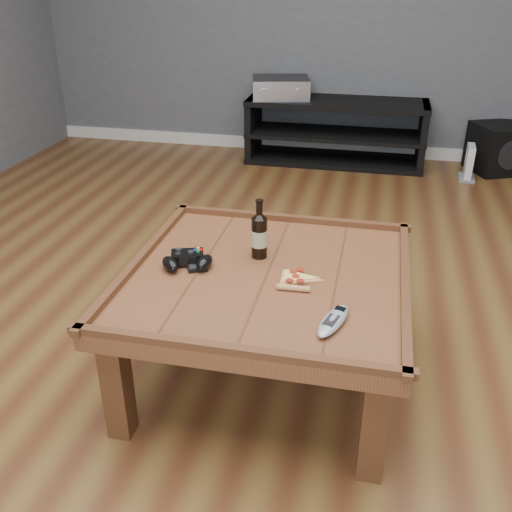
% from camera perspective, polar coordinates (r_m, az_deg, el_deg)
% --- Properties ---
extents(ground, '(6.00, 6.00, 0.00)m').
position_cam_1_polar(ground, '(2.31, 1.02, -11.56)').
color(ground, '#4E2A16').
rests_on(ground, ground).
extents(baseboard, '(5.00, 0.02, 0.10)m').
position_cam_1_polar(baseboard, '(4.97, 8.05, 10.68)').
color(baseboard, silver).
rests_on(baseboard, ground).
extents(coffee_table, '(1.03, 1.03, 0.48)m').
position_cam_1_polar(coffee_table, '(2.09, 1.11, -3.18)').
color(coffee_table, brown).
rests_on(coffee_table, ground).
extents(media_console, '(1.40, 0.45, 0.50)m').
position_cam_1_polar(media_console, '(4.69, 7.94, 12.16)').
color(media_console, black).
rests_on(media_console, ground).
extents(beer_bottle, '(0.06, 0.06, 0.23)m').
position_cam_1_polar(beer_bottle, '(2.14, 0.33, 2.18)').
color(beer_bottle, black).
rests_on(beer_bottle, coffee_table).
extents(game_controller, '(0.20, 0.17, 0.06)m').
position_cam_1_polar(game_controller, '(2.11, -6.86, -0.44)').
color(game_controller, black).
rests_on(game_controller, coffee_table).
extents(pizza_slice, '(0.14, 0.21, 0.02)m').
position_cam_1_polar(pizza_slice, '(2.01, 3.96, -2.37)').
color(pizza_slice, tan).
rests_on(pizza_slice, coffee_table).
extents(smartphone, '(0.12, 0.15, 0.02)m').
position_cam_1_polar(smartphone, '(2.13, -6.02, -0.66)').
color(smartphone, black).
rests_on(smartphone, coffee_table).
extents(remote_control, '(0.12, 0.21, 0.03)m').
position_cam_1_polar(remote_control, '(1.79, 7.74, -6.42)').
color(remote_control, gray).
rests_on(remote_control, coffee_table).
extents(av_receiver, '(0.50, 0.45, 0.15)m').
position_cam_1_polar(av_receiver, '(4.66, 2.48, 16.48)').
color(av_receiver, black).
rests_on(av_receiver, media_console).
extents(subwoofer, '(0.48, 0.48, 0.36)m').
position_cam_1_polar(subwoofer, '(4.82, 23.05, 9.89)').
color(subwoofer, black).
rests_on(subwoofer, ground).
extents(game_console, '(0.13, 0.21, 0.26)m').
position_cam_1_polar(game_console, '(4.57, 20.50, 8.62)').
color(game_console, gray).
rests_on(game_console, ground).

